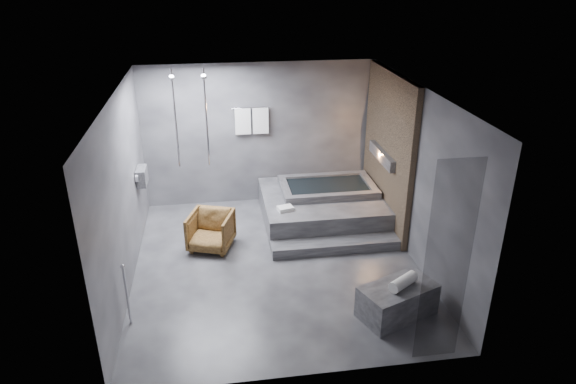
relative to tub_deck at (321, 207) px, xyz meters
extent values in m
plane|color=#2C2C2E|center=(-1.05, -1.45, -0.25)|extent=(5.00, 5.00, 0.00)
cube|color=#4A4A4C|center=(-1.05, -1.45, 2.55)|extent=(4.50, 5.00, 0.04)
cube|color=#36363B|center=(-1.05, 1.05, 1.15)|extent=(4.50, 0.04, 2.80)
cube|color=#36363B|center=(-1.05, -3.95, 1.15)|extent=(4.50, 0.04, 2.80)
cube|color=#36363B|center=(-3.30, -1.45, 1.15)|extent=(0.04, 5.00, 2.80)
cube|color=#36363B|center=(1.20, -1.45, 1.15)|extent=(0.04, 5.00, 2.80)
cube|color=#8B6F51|center=(1.14, -0.20, 1.15)|extent=(0.10, 2.40, 2.78)
cube|color=#FF9938|center=(1.06, -0.20, 1.05)|extent=(0.14, 1.20, 0.20)
cube|color=gray|center=(-3.21, -0.05, 0.85)|extent=(0.16, 0.42, 0.30)
imported|color=beige|center=(-3.20, -0.15, 0.80)|extent=(0.08, 0.08, 0.21)
imported|color=beige|center=(-3.20, 0.05, 0.78)|extent=(0.07, 0.07, 0.15)
cylinder|color=silver|center=(-2.05, 0.60, 1.65)|extent=(0.04, 0.04, 1.80)
cylinder|color=silver|center=(-2.60, 0.60, 1.65)|extent=(0.04, 0.04, 1.80)
cylinder|color=silver|center=(-1.20, 0.99, 1.70)|extent=(0.75, 0.02, 0.02)
cube|color=white|center=(-1.37, 0.97, 1.45)|extent=(0.30, 0.06, 0.50)
cube|color=white|center=(-1.03, 0.97, 1.45)|extent=(0.30, 0.06, 0.50)
cylinder|color=silver|center=(-3.20, -2.65, 0.20)|extent=(0.04, 0.04, 0.90)
cube|color=black|center=(0.60, -3.90, 1.10)|extent=(0.55, 0.01, 2.60)
cube|color=#313133|center=(0.00, 0.00, 0.00)|extent=(2.20, 2.00, 0.50)
cube|color=#313133|center=(0.00, -1.18, -0.16)|extent=(2.20, 0.36, 0.18)
cube|color=#353537|center=(0.43, -3.00, -0.02)|extent=(1.18, 0.92, 0.47)
imported|color=#402810|center=(-2.08, -0.77, 0.07)|extent=(0.88, 0.90, 0.65)
cylinder|color=white|center=(0.48, -3.02, 0.30)|extent=(0.47, 0.38, 0.16)
cube|color=white|center=(-0.77, -0.54, 0.29)|extent=(0.30, 0.25, 0.07)
camera|label=1|loc=(-1.92, -8.54, 4.25)|focal=32.00mm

